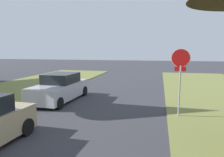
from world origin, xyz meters
The scene contains 2 objects.
stop_sign_far centered at (4.09, 11.70, 2.19)m, with size 0.81×0.31×2.97m.
parked_sedan_silver centered at (-2.46, 13.41, 0.72)m, with size 2.07×4.46×1.57m.
Camera 1 is at (3.22, 2.21, 2.98)m, focal length 33.85 mm.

